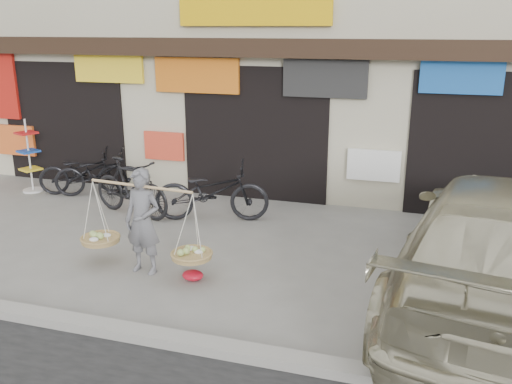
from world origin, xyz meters
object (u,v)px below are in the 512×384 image
(street_vendor, at_px, (143,226))
(bike_0, at_px, (83,172))
(display_rack, at_px, (30,163))
(suv, at_px, (508,247))
(bike_2, at_px, (212,191))
(bike_1, at_px, (131,187))
(bike_3, at_px, (99,173))

(street_vendor, bearing_deg, bike_0, 140.49)
(display_rack, bearing_deg, suv, -16.11)
(bike_0, bearing_deg, suv, -133.79)
(street_vendor, bearing_deg, display_rack, 151.18)
(street_vendor, bearing_deg, bike_2, 92.30)
(bike_1, bearing_deg, display_rack, 91.31)
(street_vendor, distance_m, suv, 4.85)
(bike_1, bearing_deg, bike_2, -66.40)
(bike_0, xyz_separation_m, display_rack, (-1.18, -0.18, 0.16))
(suv, relative_size, display_rack, 3.95)
(street_vendor, distance_m, bike_0, 4.39)
(bike_3, xyz_separation_m, suv, (7.55, -2.81, 0.38))
(street_vendor, xyz_separation_m, bike_3, (-2.71, 3.10, -0.23))
(bike_2, bearing_deg, bike_3, 59.28)
(street_vendor, relative_size, bike_1, 1.15)
(bike_2, xyz_separation_m, display_rack, (-4.41, 0.57, 0.09))
(bike_1, distance_m, suv, 6.54)
(suv, bearing_deg, bike_0, -9.99)
(street_vendor, height_order, bike_1, street_vendor)
(bike_2, xyz_separation_m, bike_3, (-2.84, 0.75, -0.07))
(street_vendor, relative_size, bike_2, 1.01)
(bike_3, height_order, suv, suv)
(bike_0, distance_m, suv, 8.42)
(bike_0, distance_m, bike_3, 0.39)
(street_vendor, bearing_deg, bike_3, 136.69)
(street_vendor, height_order, display_rack, display_rack)
(bike_0, relative_size, suv, 0.29)
(suv, height_order, display_rack, suv)
(bike_1, height_order, suv, suv)
(bike_1, xyz_separation_m, bike_2, (1.55, 0.20, -0.00))
(bike_2, bearing_deg, display_rack, 66.68)
(street_vendor, relative_size, suv, 0.34)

